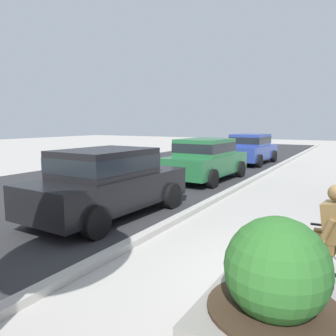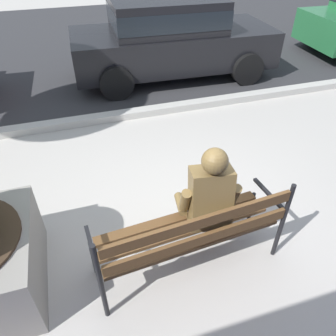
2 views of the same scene
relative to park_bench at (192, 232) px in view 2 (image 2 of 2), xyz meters
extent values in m
plane|color=#ADA8A0|center=(0.20, 0.30, -0.54)|extent=(80.00, 80.00, 0.00)
cube|color=#2D2D30|center=(0.20, 7.80, -0.54)|extent=(60.00, 9.00, 0.01)
cube|color=#B2AFA8|center=(0.20, 3.20, -0.48)|extent=(60.00, 0.20, 0.12)
cube|color=brown|center=(0.01, -0.07, -0.09)|extent=(1.70, 0.24, 0.04)
cube|color=brown|center=(-0.01, 0.11, -0.09)|extent=(1.70, 0.24, 0.04)
cube|color=brown|center=(-0.02, 0.29, -0.09)|extent=(1.70, 0.24, 0.04)
cube|color=brown|center=(0.01, -0.16, 0.08)|extent=(1.70, 0.17, 0.11)
cube|color=brown|center=(0.01, -0.16, 0.30)|extent=(1.70, 0.17, 0.11)
cylinder|color=black|center=(-0.90, 0.24, -0.32)|extent=(0.04, 0.04, 0.45)
cylinder|color=black|center=(-0.86, -0.23, -0.07)|extent=(0.04, 0.04, 0.95)
cube|color=black|center=(-0.89, 0.04, 0.08)|extent=(0.07, 0.48, 0.03)
cylinder|color=black|center=(0.85, 0.38, -0.32)|extent=(0.04, 0.04, 0.45)
cylinder|color=black|center=(0.89, -0.09, -0.07)|extent=(0.04, 0.04, 0.95)
cube|color=black|center=(0.87, 0.18, 0.08)|extent=(0.07, 0.48, 0.03)
cube|color=brown|center=(0.19, 0.17, 0.02)|extent=(0.38, 0.37, 0.16)
cube|color=brown|center=(0.18, 0.07, 0.34)|extent=(0.40, 0.34, 0.55)
sphere|color=brown|center=(0.18, 0.06, 0.72)|extent=(0.22, 0.22, 0.22)
cylinder|color=brown|center=(-0.04, 0.12, 0.29)|extent=(0.12, 0.19, 0.29)
cylinder|color=brown|center=(-0.02, 0.26, 0.12)|extent=(0.12, 0.28, 0.10)
cylinder|color=brown|center=(0.40, 0.06, 0.29)|extent=(0.12, 0.19, 0.29)
cylinder|color=brown|center=(0.43, 0.19, 0.12)|extent=(0.12, 0.28, 0.10)
cylinder|color=brown|center=(0.13, 0.32, -0.02)|extent=(0.18, 0.38, 0.14)
cylinder|color=brown|center=(0.15, 0.50, -0.29)|extent=(0.11, 0.11, 0.50)
cube|color=brown|center=(0.16, 0.56, -0.51)|extent=(0.14, 0.25, 0.07)
cylinder|color=brown|center=(0.30, 0.29, -0.02)|extent=(0.18, 0.38, 0.14)
cylinder|color=brown|center=(0.33, 0.47, -0.29)|extent=(0.11, 0.11, 0.50)
cube|color=brown|center=(0.34, 0.53, -0.51)|extent=(0.14, 0.25, 0.07)
cube|color=brown|center=(0.48, 0.55, -0.46)|extent=(0.30, 0.22, 0.16)
cube|color=black|center=(1.37, 4.78, 0.07)|extent=(4.16, 1.86, 0.70)
cube|color=black|center=(1.22, 4.78, 0.72)|extent=(2.19, 1.65, 0.60)
cube|color=black|center=(1.22, 4.78, 0.72)|extent=(2.20, 1.66, 0.33)
cylinder|color=black|center=(2.74, 5.57, -0.22)|extent=(0.65, 0.25, 0.64)
cylinder|color=black|center=(2.67, 3.87, -0.22)|extent=(0.65, 0.25, 0.64)
cylinder|color=black|center=(0.07, 5.68, -0.22)|extent=(0.65, 0.25, 0.64)
cylinder|color=black|center=(0.01, 3.98, -0.22)|extent=(0.65, 0.25, 0.64)
cylinder|color=black|center=(5.66, 5.68, -0.22)|extent=(0.65, 0.25, 0.64)
camera|label=1|loc=(-4.47, -0.14, 1.60)|focal=35.48mm
camera|label=2|loc=(-0.79, -1.80, 2.26)|focal=34.78mm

